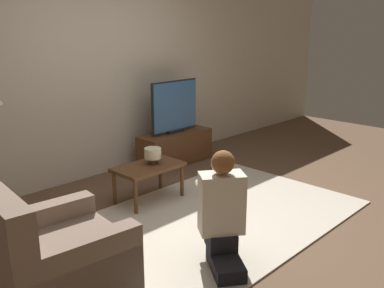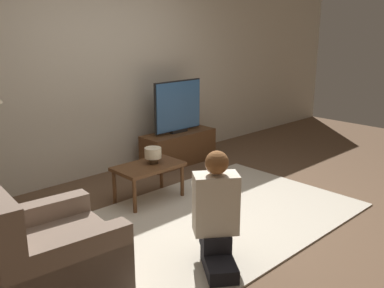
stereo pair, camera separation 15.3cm
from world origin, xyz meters
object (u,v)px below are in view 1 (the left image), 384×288
Objects in this scene: armchair at (54,263)px; table_lamp at (153,154)px; person_kneeling at (222,209)px; coffee_table at (149,170)px; tv at (175,107)px.

table_lamp is at bearing -56.10° from armchair.
person_kneeling reaches higher than armchair.
table_lamp is at bearing -73.75° from person_kneeling.
coffee_table is 1.42m from person_kneeling.
person_kneeling is (-0.40, -1.35, 0.11)m from coffee_table.
armchair is 0.99× the size of person_kneeling.
tv is at bearing -89.96° from person_kneeling.
coffee_table is at bearing -170.94° from table_lamp.
tv reaches higher than table_lamp.
table_lamp is at bearing 9.06° from coffee_table.
tv is at bearing 35.74° from table_lamp.
tv is 1.39m from coffee_table.
tv is 0.87× the size of armchair.
person_kneeling is at bearing -106.61° from coffee_table.
coffee_table is at bearing -71.06° from person_kneeling.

